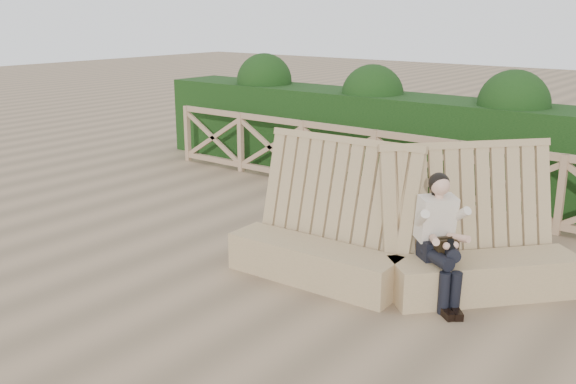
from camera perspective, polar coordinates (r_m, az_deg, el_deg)
The scene contains 5 objects.
ground at distance 7.33m, azimuth -1.95°, elevation -7.46°, with size 60.00×60.00×0.00m, color brown.
bench at distance 7.05m, azimuth 9.69°, elevation -5.23°, with size 3.50×2.15×1.56m.
woman at distance 6.69m, azimuth 13.36°, elevation -3.66°, with size 0.77×0.73×1.33m.
guardrail at distance 9.95m, azimuth 11.15°, elevation 1.88°, with size 10.10×0.09×1.10m.
hedge at distance 10.96m, azimuth 14.11°, elevation 4.04°, with size 12.00×1.20×1.50m, color black.
Camera 1 is at (4.37, -5.13, 2.89)m, focal length 40.00 mm.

